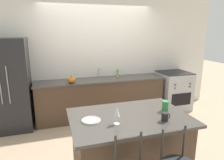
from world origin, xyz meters
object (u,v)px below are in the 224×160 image
tumbler_cup (165,106)px  coffee_mug (165,117)px  refrigerator (8,85)px  wine_glass (117,112)px  pumpkin_decoration (72,80)px  soap_bottle (118,74)px  dinner_plate (91,120)px  oven_range (173,90)px

tumbler_cup → coffee_mug: bearing=-121.9°
refrigerator → tumbler_cup: size_ratio=13.66×
wine_glass → pumpkin_decoration: wine_glass is taller
pumpkin_decoration → soap_bottle: 1.12m
dinner_plate → tumbler_cup: 0.99m
refrigerator → coffee_mug: (2.05, -2.30, 0.06)m
refrigerator → wine_glass: bearing=-56.1°
tumbler_cup → wine_glass: bearing=-166.5°
oven_range → tumbler_cup: 2.58m
refrigerator → soap_bottle: size_ratio=9.78×
oven_range → soap_bottle: (-1.44, 0.15, 0.49)m
dinner_plate → coffee_mug: (0.82, -0.25, 0.04)m
soap_bottle → pumpkin_decoration: bearing=-166.8°
refrigerator → coffee_mug: size_ratio=16.09×
wine_glass → tumbler_cup: size_ratio=1.50×
oven_range → soap_bottle: bearing=174.2°
oven_range → refrigerator: bearing=179.8°
dinner_plate → refrigerator: bearing=120.8°
tumbler_cup → refrigerator: bearing=137.3°
refrigerator → tumbler_cup: bearing=-42.7°
oven_range → soap_bottle: size_ratio=5.10×
dinner_plate → soap_bottle: soap_bottle is taller
pumpkin_decoration → soap_bottle: bearing=13.2°
oven_range → coffee_mug: coffee_mug is taller
pumpkin_decoration → wine_glass: bearing=-82.3°
tumbler_cup → soap_bottle: bearing=88.0°
soap_bottle → tumbler_cup: bearing=-92.0°
wine_glass → soap_bottle: 2.48m
wine_glass → oven_range: bearing=44.5°
coffee_mug → tumbler_cup: 0.31m
wine_glass → tumbler_cup: 0.75m
refrigerator → pumpkin_decoration: bearing=-5.8°
coffee_mug → tumbler_cup: size_ratio=0.85×
soap_bottle → dinner_plate: bearing=-116.0°
dinner_plate → tumbler_cup: (0.99, 0.02, 0.06)m
oven_range → coffee_mug: 2.88m
tumbler_cup → oven_range: bearing=53.2°
coffee_mug → soap_bottle: soap_bottle is taller
pumpkin_decoration → soap_bottle: (1.09, 0.26, 0.01)m
dinner_plate → coffee_mug: size_ratio=1.99×
oven_range → wine_glass: bearing=-135.5°
coffee_mug → pumpkin_decoration: pumpkin_decoration is taller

